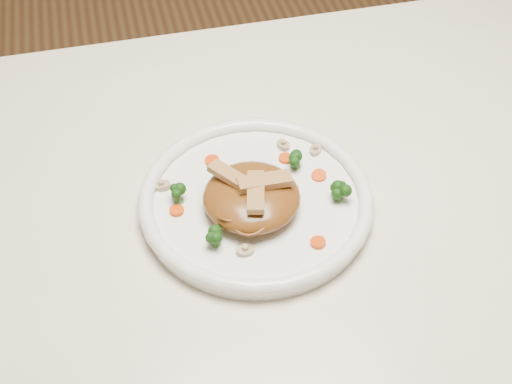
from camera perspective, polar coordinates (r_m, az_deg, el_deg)
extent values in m
cube|color=beige|center=(0.95, 4.41, 0.16)|extent=(1.20, 0.80, 0.04)
cylinder|color=brown|center=(1.63, 18.58, 2.70)|extent=(0.06, 0.06, 0.71)
cylinder|color=white|center=(0.90, 0.00, -0.97)|extent=(0.36, 0.36, 0.02)
ellipsoid|color=brown|center=(0.87, -0.37, -0.40)|extent=(0.16, 0.16, 0.04)
cube|color=tan|center=(0.85, 0.74, 0.89)|extent=(0.07, 0.02, 0.01)
cube|color=tan|center=(0.86, -2.19, 1.37)|extent=(0.05, 0.06, 0.01)
cube|color=tan|center=(0.84, -0.02, 0.00)|extent=(0.04, 0.07, 0.01)
cylinder|color=#E53D08|center=(0.94, 2.50, 2.84)|extent=(0.03, 0.03, 0.00)
cylinder|color=#E53D08|center=(0.88, -6.67, -1.56)|extent=(0.02, 0.02, 0.00)
cylinder|color=#E53D08|center=(0.92, 5.30, 1.39)|extent=(0.02, 0.02, 0.00)
cylinder|color=#E53D08|center=(0.94, -3.71, 2.64)|extent=(0.03, 0.03, 0.00)
cylinder|color=#E53D08|center=(0.84, 5.22, -4.23)|extent=(0.02, 0.02, 0.00)
cylinder|color=tan|center=(0.83, -0.91, -4.91)|extent=(0.03, 0.03, 0.01)
cylinder|color=tan|center=(0.96, 5.00, 3.54)|extent=(0.03, 0.03, 0.01)
cylinder|color=tan|center=(0.91, -7.94, 0.55)|extent=(0.03, 0.03, 0.01)
cylinder|color=tan|center=(0.96, 2.30, 3.96)|extent=(0.03, 0.03, 0.01)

